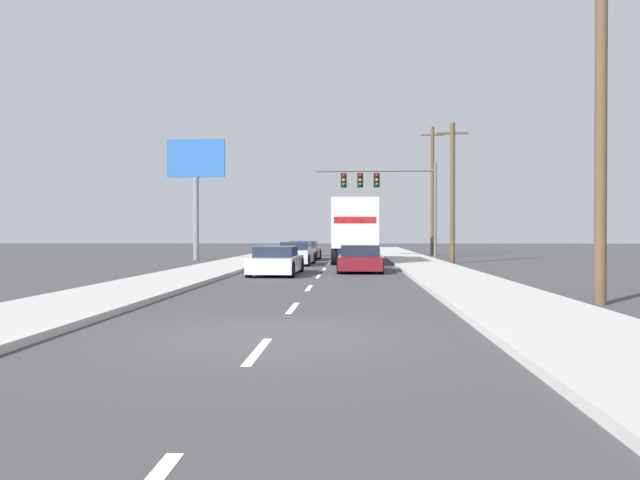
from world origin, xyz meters
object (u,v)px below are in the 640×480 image
at_px(traffic_signal_mast, 380,186).
at_px(utility_pole_mid, 453,191).
at_px(car_white, 276,261).
at_px(car_tan, 304,251).
at_px(utility_pole_far, 432,190).
at_px(roadside_billboard, 196,175).
at_px(car_maroon, 360,259).
at_px(car_silver, 296,254).
at_px(box_truck, 356,228).
at_px(utility_pole_near, 601,108).

relative_size(traffic_signal_mast, utility_pole_mid, 1.04).
bearing_deg(car_white, car_tan, 90.01).
relative_size(traffic_signal_mast, utility_pole_far, 0.84).
relative_size(car_white, roadside_billboard, 0.60).
height_order(car_maroon, utility_pole_mid, utility_pole_mid).
xyz_separation_m(car_silver, car_maroon, (3.41, -5.71, -0.02)).
distance_m(car_maroon, roadside_billboard, 15.96).
bearing_deg(traffic_signal_mast, car_maroon, -96.11).
distance_m(utility_pole_mid, roadside_billboard, 16.20).
height_order(car_white, box_truck, box_truck).
distance_m(car_tan, car_silver, 6.01).
relative_size(car_tan, utility_pole_near, 0.47).
xyz_separation_m(car_tan, car_maroon, (3.49, -11.71, 0.01)).
xyz_separation_m(car_white, utility_pole_mid, (8.88, 9.88, 3.61)).
relative_size(car_maroon, utility_pole_mid, 0.57).
xyz_separation_m(car_silver, utility_pole_mid, (8.81, 2.01, 3.59)).
relative_size(car_tan, utility_pole_mid, 0.53).
relative_size(car_white, utility_pole_near, 0.51).
bearing_deg(car_maroon, roadside_billboard, 133.24).
height_order(car_white, utility_pole_near, utility_pole_near).
distance_m(car_silver, roadside_billboard, 10.08).
bearing_deg(box_truck, roadside_billboard, 162.35).
bearing_deg(car_white, utility_pole_far, 66.91).
height_order(car_silver, utility_pole_mid, utility_pole_mid).
bearing_deg(utility_pole_mid, car_silver, -167.15).
xyz_separation_m(utility_pole_near, utility_pole_mid, (-0.18, 19.94, -0.53)).
bearing_deg(utility_pole_far, box_truck, -116.65).
distance_m(traffic_signal_mast, utility_pole_far, 6.77).
height_order(box_truck, utility_pole_near, utility_pole_near).
bearing_deg(utility_pole_far, traffic_signal_mast, -129.35).
bearing_deg(utility_pole_mid, utility_pole_near, -89.49).
height_order(car_silver, utility_pole_far, utility_pole_far).
height_order(car_tan, traffic_signal_mast, traffic_signal_mast).
height_order(car_tan, car_white, car_tan).
height_order(car_silver, roadside_billboard, roadside_billboard).
xyz_separation_m(car_tan, car_silver, (0.08, -6.01, 0.02)).
distance_m(car_tan, car_white, 13.88).
xyz_separation_m(car_maroon, traffic_signal_mast, (1.55, 14.49, 4.44)).
bearing_deg(utility_pole_mid, utility_pole_far, 87.87).
bearing_deg(utility_pole_mid, car_maroon, -124.98).
distance_m(utility_pole_near, utility_pole_mid, 19.95).
height_order(traffic_signal_mast, utility_pole_far, utility_pole_far).
xyz_separation_m(car_tan, traffic_signal_mast, (5.04, 2.77, 4.45)).
height_order(utility_pole_mid, roadside_billboard, utility_pole_mid).
height_order(car_white, car_maroon, car_maroon).
relative_size(utility_pole_mid, utility_pole_far, 0.81).
distance_m(car_white, utility_pole_mid, 13.77).
relative_size(car_white, car_maroon, 1.03).
relative_size(car_silver, utility_pole_far, 0.43).
xyz_separation_m(car_silver, box_truck, (3.27, 2.09, 1.48)).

